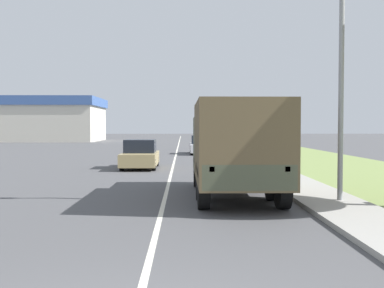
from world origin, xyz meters
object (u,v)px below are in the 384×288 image
at_px(military_truck, 235,145).
at_px(lamp_post, 333,48).
at_px(car_second_ahead, 203,145).
at_px(car_nearest_ahead, 140,155).

xyz_separation_m(military_truck, lamp_post, (2.48, -1.33, 2.61)).
xyz_separation_m(car_second_ahead, lamp_post, (2.52, -23.67, 3.53)).
bearing_deg(car_second_ahead, lamp_post, -83.92).
xyz_separation_m(car_nearest_ahead, lamp_post, (6.15, -11.21, 3.52)).
relative_size(military_truck, car_nearest_ahead, 1.68).
bearing_deg(car_nearest_ahead, military_truck, -69.63).
xyz_separation_m(military_truck, car_nearest_ahead, (-3.67, 9.88, -0.91)).
bearing_deg(car_nearest_ahead, lamp_post, -61.26).
height_order(car_nearest_ahead, car_second_ahead, car_nearest_ahead).
height_order(car_second_ahead, lamp_post, lamp_post).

